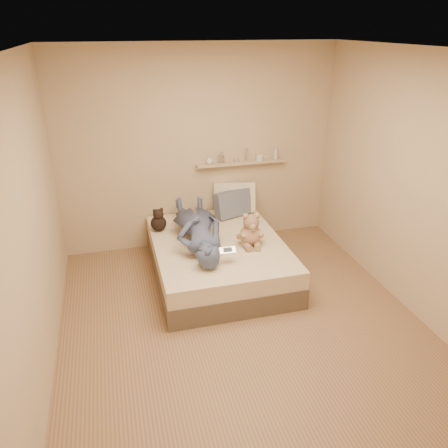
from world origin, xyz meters
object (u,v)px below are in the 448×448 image
object	(u,v)px
pillow_cream	(234,197)
person	(197,228)
game_console	(228,250)
dark_plush	(158,221)
pillow_grey	(233,204)
bed	(218,258)
teddy_bear	(251,232)
wall_shelf	(241,163)

from	to	relation	value
pillow_cream	person	size ratio (longest dim) A/B	0.37
game_console	dark_plush	world-z (taller)	dark_plush
pillow_cream	pillow_grey	distance (m)	0.16
bed	teddy_bear	world-z (taller)	teddy_bear
teddy_bear	wall_shelf	bearing A→B (deg)	79.23
dark_plush	pillow_cream	world-z (taller)	pillow_cream
game_console	pillow_grey	xyz separation A→B (m)	(0.40, 1.21, 0.02)
bed	game_console	world-z (taller)	game_console
game_console	pillow_grey	size ratio (longest dim) A/B	0.35
dark_plush	wall_shelf	xyz separation A→B (m)	(1.18, 0.43, 0.52)
teddy_bear	person	size ratio (longest dim) A/B	0.27
bed	wall_shelf	world-z (taller)	wall_shelf
pillow_grey	wall_shelf	bearing A→B (deg)	51.87
teddy_bear	dark_plush	xyz separation A→B (m)	(-0.97, 0.67, -0.04)
pillow_cream	person	distance (m)	1.03
bed	person	world-z (taller)	person
bed	dark_plush	size ratio (longest dim) A/B	6.36
bed	wall_shelf	bearing A→B (deg)	58.82
teddy_bear	person	bearing A→B (deg)	156.69
dark_plush	wall_shelf	bearing A→B (deg)	20.16
teddy_bear	pillow_cream	bearing A→B (deg)	84.43
pillow_grey	person	distance (m)	0.88
pillow_grey	person	size ratio (longest dim) A/B	0.34
teddy_bear	pillow_cream	size ratio (longest dim) A/B	0.74
person	wall_shelf	size ratio (longest dim) A/B	1.24
bed	game_console	bearing A→B (deg)	-92.73
game_console	wall_shelf	bearing A→B (deg)	68.11
pillow_cream	person	world-z (taller)	pillow_cream
person	dark_plush	bearing A→B (deg)	-43.71
teddy_bear	dark_plush	size ratio (longest dim) A/B	1.37
teddy_bear	game_console	bearing A→B (deg)	-137.84
teddy_bear	dark_plush	world-z (taller)	teddy_bear
bed	dark_plush	distance (m)	0.87
teddy_bear	pillow_grey	world-z (taller)	teddy_bear
bed	teddy_bear	distance (m)	0.55
bed	pillow_grey	size ratio (longest dim) A/B	3.80
dark_plush	wall_shelf	distance (m)	1.36
teddy_bear	wall_shelf	world-z (taller)	wall_shelf
bed	game_console	distance (m)	0.65
person	wall_shelf	bearing A→B (deg)	-129.78
pillow_cream	wall_shelf	size ratio (longest dim) A/B	0.46
person	wall_shelf	world-z (taller)	wall_shelf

